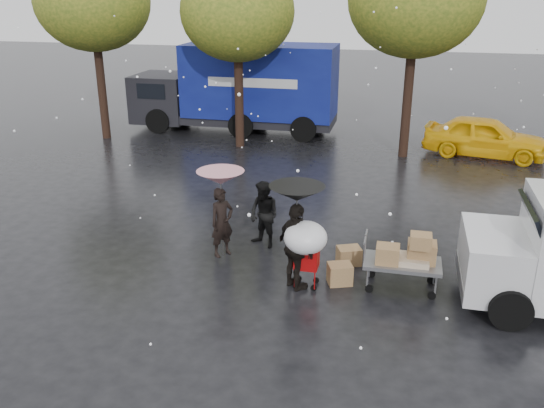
% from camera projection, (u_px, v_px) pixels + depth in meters
% --- Properties ---
extents(ground, '(90.00, 90.00, 0.00)m').
position_uv_depth(ground, '(269.00, 281.00, 11.83)').
color(ground, black).
rests_on(ground, ground).
extents(person_pink, '(0.65, 0.69, 1.58)m').
position_uv_depth(person_pink, '(222.00, 222.00, 12.69)').
color(person_pink, black).
rests_on(person_pink, ground).
extents(person_middle, '(0.95, 0.89, 1.56)m').
position_uv_depth(person_middle, '(264.00, 215.00, 13.13)').
color(person_middle, black).
rests_on(person_middle, ground).
extents(person_black, '(1.06, 1.05, 1.80)m').
position_uv_depth(person_black, '(296.00, 247.00, 11.25)').
color(person_black, black).
rests_on(person_black, ground).
extents(umbrella_pink, '(1.04, 1.04, 1.98)m').
position_uv_depth(umbrella_pink, '(221.00, 178.00, 12.32)').
color(umbrella_pink, '#4C4C4C').
rests_on(umbrella_pink, ground).
extents(umbrella_black, '(1.08, 1.08, 2.17)m').
position_uv_depth(umbrella_black, '(297.00, 193.00, 10.85)').
color(umbrella_black, '#4C4C4C').
rests_on(umbrella_black, ground).
extents(vendor_cart, '(1.52, 0.80, 1.27)m').
position_uv_depth(vendor_cart, '(407.00, 256.00, 11.28)').
color(vendor_cart, slate).
rests_on(vendor_cart, ground).
extents(shopping_cart, '(0.84, 0.84, 1.46)m').
position_uv_depth(shopping_cart, '(306.00, 241.00, 11.11)').
color(shopping_cart, '#B30A0B').
rests_on(shopping_cart, ground).
extents(blue_truck, '(8.30, 2.60, 3.50)m').
position_uv_depth(blue_truck, '(240.00, 88.00, 23.28)').
color(blue_truck, navy).
rests_on(blue_truck, ground).
extents(box_ground_near, '(0.57, 0.52, 0.42)m').
position_uv_depth(box_ground_near, '(340.00, 274.00, 11.66)').
color(box_ground_near, brown).
rests_on(box_ground_near, ground).
extents(box_ground_far, '(0.60, 0.54, 0.38)m').
position_uv_depth(box_ground_far, '(349.00, 256.00, 12.49)').
color(box_ground_far, brown).
rests_on(box_ground_far, ground).
extents(yellow_taxi, '(4.41, 2.47, 1.42)m').
position_uv_depth(yellow_taxi, '(485.00, 137.00, 20.11)').
color(yellow_taxi, yellow).
rests_on(yellow_taxi, ground).
extents(tree_row, '(21.60, 4.40, 7.12)m').
position_uv_depth(tree_row, '(324.00, 6.00, 19.22)').
color(tree_row, black).
rests_on(tree_row, ground).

